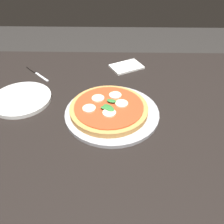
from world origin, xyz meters
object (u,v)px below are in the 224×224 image
serving_tray (112,113)px  dining_table (106,141)px  plate_white (21,99)px  napkin (126,67)px  knife (35,72)px  pizza (109,108)px

serving_tray → dining_table: bearing=-141.3°
plate_white → napkin: (0.38, 0.25, -0.00)m
dining_table → plate_white: bearing=163.9°
dining_table → serving_tray: (0.02, 0.02, 0.11)m
dining_table → knife: (-0.31, 0.29, 0.11)m
pizza → knife: bearing=139.8°
plate_white → napkin: plate_white is taller
pizza → plate_white: bearing=167.6°
serving_tray → napkin: (0.06, 0.32, -0.00)m
serving_tray → napkin: size_ratio=2.36×
dining_table → serving_tray: 0.12m
plate_white → napkin: size_ratio=1.60×
napkin → plate_white: bearing=-146.4°
dining_table → knife: 0.44m
dining_table → pizza: pizza is taller
pizza → plate_white: (-0.31, 0.07, -0.02)m
pizza → napkin: size_ratio=1.95×
serving_tray → pizza: (-0.01, 0.00, 0.02)m
napkin → dining_table: bearing=-102.8°
dining_table → plate_white: 0.33m
knife → plate_white: bearing=-87.8°
pizza → plate_white: 0.32m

